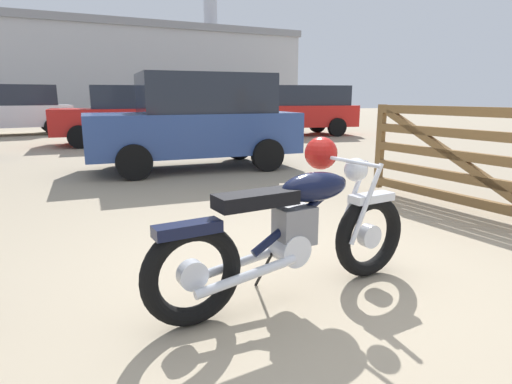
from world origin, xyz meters
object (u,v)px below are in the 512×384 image
at_px(white_estate_far, 128,115).
at_px(silver_sedan_mid, 197,120).
at_px(timber_gate, 475,155).
at_px(pale_sedan_back, 291,109).
at_px(red_hatchback_near, 15,109).
at_px(dark_sedan_left, 218,108).
at_px(vintage_motorcycle, 297,227).

bearing_deg(white_estate_far, silver_sedan_mid, 98.98).
bearing_deg(timber_gate, white_estate_far, 9.51).
distance_m(white_estate_far, pale_sedan_back, 5.76).
distance_m(pale_sedan_back, red_hatchback_near, 9.98).
bearing_deg(dark_sedan_left, red_hatchback_near, 171.27).
xyz_separation_m(vintage_motorcycle, dark_sedan_left, (4.45, 14.46, 0.43)).
bearing_deg(timber_gate, red_hatchback_near, 16.87).
xyz_separation_m(timber_gate, silver_sedan_mid, (-1.98, 4.51, 0.21)).
height_order(timber_gate, red_hatchback_near, red_hatchback_near).
distance_m(pale_sedan_back, dark_sedan_left, 3.67).
xyz_separation_m(vintage_motorcycle, pale_sedan_back, (6.09, 11.17, 0.45)).
relative_size(timber_gate, dark_sedan_left, 0.64).
bearing_deg(dark_sedan_left, timber_gate, -98.05).
xyz_separation_m(white_estate_far, silver_sedan_mid, (0.59, -5.19, 0.08)).
xyz_separation_m(pale_sedan_back, red_hatchback_near, (-9.04, 4.22, -0.02)).
height_order(vintage_motorcycle, timber_gate, timber_gate).
bearing_deg(vintage_motorcycle, silver_sedan_mid, 74.19).
relative_size(timber_gate, silver_sedan_mid, 0.64).
distance_m(timber_gate, silver_sedan_mid, 4.93).
bearing_deg(white_estate_far, red_hatchback_near, -52.36).
relative_size(pale_sedan_back, red_hatchback_near, 1.21).
height_order(vintage_motorcycle, white_estate_far, white_estate_far).
bearing_deg(vintage_motorcycle, pale_sedan_back, 55.20).
bearing_deg(vintage_motorcycle, white_estate_far, 81.94).
bearing_deg(red_hatchback_near, vintage_motorcycle, 94.43).
xyz_separation_m(white_estate_far, dark_sedan_left, (4.11, 3.76, 0.08)).
distance_m(red_hatchback_near, dark_sedan_left, 7.47).
height_order(timber_gate, pale_sedan_back, pale_sedan_back).
xyz_separation_m(pale_sedan_back, silver_sedan_mid, (-5.15, -5.66, -0.02)).
height_order(pale_sedan_back, red_hatchback_near, red_hatchback_near).
relative_size(white_estate_far, pale_sedan_back, 0.87).
xyz_separation_m(timber_gate, white_estate_far, (-2.57, 9.70, 0.13)).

